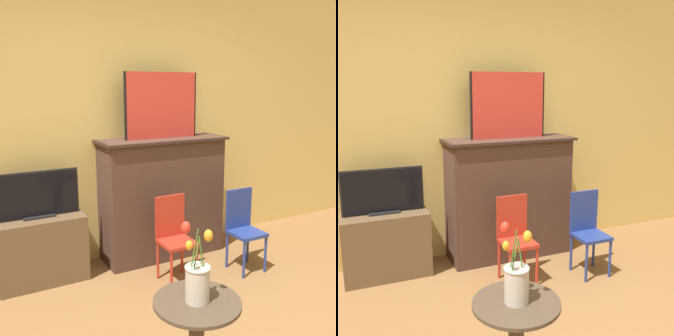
% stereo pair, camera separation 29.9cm
% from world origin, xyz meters
% --- Properties ---
extents(wall_back, '(8.00, 0.06, 2.70)m').
position_xyz_m(wall_back, '(0.00, 2.13, 1.35)').
color(wall_back, '#E0BC66').
rests_on(wall_back, ground).
extents(fireplace_mantel, '(1.25, 0.46, 1.18)m').
position_xyz_m(fireplace_mantel, '(0.40, 1.89, 0.60)').
color(fireplace_mantel, '#4C3328').
rests_on(fireplace_mantel, ground).
extents(painting, '(0.75, 0.03, 0.62)m').
position_xyz_m(painting, '(0.41, 1.90, 1.49)').
color(painting, black).
rests_on(painting, fireplace_mantel).
extents(tv_stand, '(0.74, 0.38, 0.58)m').
position_xyz_m(tv_stand, '(-0.78, 1.89, 0.29)').
color(tv_stand, brown).
rests_on(tv_stand, ground).
extents(tv_monitor, '(0.69, 0.12, 0.40)m').
position_xyz_m(tv_monitor, '(-0.78, 1.90, 0.77)').
color(tv_monitor, black).
rests_on(tv_monitor, tv_stand).
extents(chair_red, '(0.28, 0.28, 0.75)m').
position_xyz_m(chair_red, '(0.25, 1.37, 0.42)').
color(chair_red, '#B22D1E').
rests_on(chair_red, ground).
extents(chair_blue, '(0.28, 0.28, 0.75)m').
position_xyz_m(chair_blue, '(0.92, 1.26, 0.42)').
color(chair_blue, navy).
rests_on(chair_blue, ground).
extents(side_table, '(0.49, 0.49, 0.53)m').
position_xyz_m(side_table, '(-0.26, 0.20, 0.34)').
color(side_table, '#4C3D2D').
rests_on(side_table, ground).
extents(vase_tulips, '(0.17, 0.15, 0.44)m').
position_xyz_m(vase_tulips, '(-0.26, 0.21, 0.66)').
color(vase_tulips, beige).
rests_on(vase_tulips, side_table).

